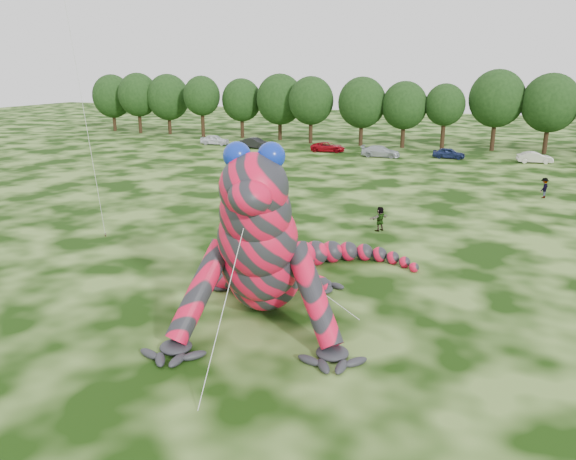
{
  "coord_description": "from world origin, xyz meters",
  "views": [
    {
      "loc": [
        10.11,
        -20.83,
        10.86
      ],
      "look_at": [
        1.37,
        0.86,
        4.0
      ],
      "focal_mm": 35.0,
      "sensor_mm": 36.0,
      "label": 1
    }
  ],
  "objects_px": {
    "tree_3": "(202,107)",
    "tree_9": "(444,117)",
    "car_5": "(535,157)",
    "tree_10": "(496,110)",
    "tree_0": "(113,103)",
    "car_0": "(215,140)",
    "tree_1": "(139,103)",
    "spectator_0": "(249,182)",
    "tree_2": "(168,104)",
    "car_1": "(255,143)",
    "spectator_5": "(380,219)",
    "tree_7": "(362,112)",
    "spectator_2": "(544,188)",
    "tree_4": "(242,108)",
    "tree_5": "(280,107)",
    "tree_6": "(311,110)",
    "tree_8": "(404,115)",
    "car_2": "(328,147)",
    "car_4": "(449,153)",
    "car_3": "(381,151)",
    "inflatable_gecko": "(267,219)",
    "tree_11": "(549,114)",
    "spectator_4": "(269,161)"
  },
  "relations": [
    {
      "from": "car_0",
      "to": "car_2",
      "type": "height_order",
      "value": "car_0"
    },
    {
      "from": "inflatable_gecko",
      "to": "tree_8",
      "type": "distance_m",
      "value": 55.28
    },
    {
      "from": "car_1",
      "to": "spectator_5",
      "type": "distance_m",
      "value": 41.44
    },
    {
      "from": "tree_6",
      "to": "spectator_0",
      "type": "distance_m",
      "value": 33.55
    },
    {
      "from": "tree_1",
      "to": "car_3",
      "type": "relative_size",
      "value": 2.05
    },
    {
      "from": "inflatable_gecko",
      "to": "car_4",
      "type": "bearing_deg",
      "value": 69.07
    },
    {
      "from": "tree_0",
      "to": "car_4",
      "type": "height_order",
      "value": "tree_0"
    },
    {
      "from": "tree_9",
      "to": "spectator_5",
      "type": "relative_size",
      "value": 5.12
    },
    {
      "from": "tree_10",
      "to": "tree_11",
      "type": "xyz_separation_m",
      "value": [
        6.39,
        -0.38,
        -0.22
      ]
    },
    {
      "from": "tree_0",
      "to": "tree_10",
      "type": "relative_size",
      "value": 0.91
    },
    {
      "from": "car_0",
      "to": "spectator_5",
      "type": "relative_size",
      "value": 2.42
    },
    {
      "from": "tree_10",
      "to": "tree_8",
      "type": "bearing_deg",
      "value": -172.19
    },
    {
      "from": "tree_0",
      "to": "car_0",
      "type": "xyz_separation_m",
      "value": [
        24.85,
        -9.27,
        -4.06
      ]
    },
    {
      "from": "spectator_0",
      "to": "car_3",
      "type": "bearing_deg",
      "value": 142.28
    },
    {
      "from": "tree_8",
      "to": "car_2",
      "type": "height_order",
      "value": "tree_8"
    },
    {
      "from": "car_4",
      "to": "spectator_4",
      "type": "distance_m",
      "value": 22.87
    },
    {
      "from": "inflatable_gecko",
      "to": "tree_6",
      "type": "bearing_deg",
      "value": 90.26
    },
    {
      "from": "car_3",
      "to": "tree_8",
      "type": "bearing_deg",
      "value": -8.67
    },
    {
      "from": "tree_4",
      "to": "tree_0",
      "type": "bearing_deg",
      "value": 178.8
    },
    {
      "from": "tree_0",
      "to": "tree_4",
      "type": "distance_m",
      "value": 24.92
    },
    {
      "from": "tree_2",
      "to": "spectator_2",
      "type": "bearing_deg",
      "value": -26.65
    },
    {
      "from": "inflatable_gecko",
      "to": "tree_4",
      "type": "xyz_separation_m",
      "value": [
        -29.57,
        56.85,
        0.44
      ]
    },
    {
      "from": "tree_11",
      "to": "car_2",
      "type": "relative_size",
      "value": 2.23
    },
    {
      "from": "tree_9",
      "to": "spectator_2",
      "type": "height_order",
      "value": "tree_9"
    },
    {
      "from": "tree_3",
      "to": "tree_9",
      "type": "height_order",
      "value": "tree_3"
    },
    {
      "from": "tree_1",
      "to": "tree_7",
      "type": "height_order",
      "value": "tree_1"
    },
    {
      "from": "tree_2",
      "to": "spectator_0",
      "type": "xyz_separation_m",
      "value": [
        31.37,
        -34.87,
        -4.01
      ]
    },
    {
      "from": "car_5",
      "to": "tree_10",
      "type": "bearing_deg",
      "value": 20.21
    },
    {
      "from": "tree_1",
      "to": "tree_11",
      "type": "bearing_deg",
      "value": 0.13
    },
    {
      "from": "tree_3",
      "to": "car_4",
      "type": "distance_m",
      "value": 39.49
    },
    {
      "from": "tree_4",
      "to": "tree_9",
      "type": "distance_m",
      "value": 30.74
    },
    {
      "from": "tree_8",
      "to": "tree_2",
      "type": "bearing_deg",
      "value": 177.38
    },
    {
      "from": "tree_2",
      "to": "spectator_2",
      "type": "distance_m",
      "value": 62.65
    },
    {
      "from": "car_1",
      "to": "spectator_5",
      "type": "height_order",
      "value": "spectator_5"
    },
    {
      "from": "tree_5",
      "to": "car_1",
      "type": "distance_m",
      "value": 10.49
    },
    {
      "from": "tree_6",
      "to": "tree_8",
      "type": "relative_size",
      "value": 1.06
    },
    {
      "from": "car_2",
      "to": "car_5",
      "type": "height_order",
      "value": "car_5"
    },
    {
      "from": "tree_2",
      "to": "tree_4",
      "type": "height_order",
      "value": "tree_2"
    },
    {
      "from": "car_4",
      "to": "tree_10",
      "type": "bearing_deg",
      "value": -25.09
    },
    {
      "from": "tree_7",
      "to": "car_0",
      "type": "xyz_separation_m",
      "value": [
        -19.63,
        -6.84,
        -4.04
      ]
    },
    {
      "from": "tree_1",
      "to": "spectator_0",
      "type": "bearing_deg",
      "value": -42.94
    },
    {
      "from": "tree_5",
      "to": "spectator_2",
      "type": "height_order",
      "value": "tree_5"
    },
    {
      "from": "tree_4",
      "to": "spectator_4",
      "type": "bearing_deg",
      "value": -57.71
    },
    {
      "from": "tree_10",
      "to": "spectator_0",
      "type": "height_order",
      "value": "tree_10"
    },
    {
      "from": "tree_7",
      "to": "spectator_5",
      "type": "relative_size",
      "value": 5.59
    },
    {
      "from": "car_4",
      "to": "spectator_2",
      "type": "bearing_deg",
      "value": -150.22
    },
    {
      "from": "tree_7",
      "to": "car_0",
      "type": "relative_size",
      "value": 2.31
    },
    {
      "from": "tree_1",
      "to": "car_1",
      "type": "relative_size",
      "value": 2.27
    },
    {
      "from": "tree_11",
      "to": "car_5",
      "type": "bearing_deg",
      "value": -98.92
    },
    {
      "from": "tree_6",
      "to": "spectator_2",
      "type": "height_order",
      "value": "tree_6"
    }
  ]
}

